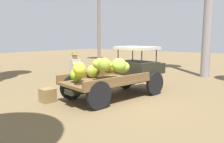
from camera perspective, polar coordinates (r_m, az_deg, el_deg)
ground_plane at (r=8.67m, az=1.93°, el=-6.47°), size 60.00×60.00×0.00m
truck at (r=8.68m, az=2.24°, el=-0.04°), size 4.63×2.39×1.89m
farmer at (r=9.10m, az=-9.30°, el=0.37°), size 0.53×0.47×1.70m
wooden_crate at (r=8.28m, az=-15.94°, el=-5.79°), size 0.51×0.50×0.48m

